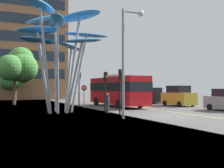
{
  "coord_description": "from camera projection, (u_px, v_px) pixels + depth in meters",
  "views": [
    {
      "loc": [
        -12.27,
        -16.96,
        2.08
      ],
      "look_at": [
        -0.65,
        8.35,
        2.5
      ],
      "focal_mm": 43.71,
      "sensor_mm": 36.0,
      "label": 1
    }
  ],
  "objects": [
    {
      "name": "leaf_sculpture",
      "position": [
        57.0,
        33.0,
        23.05
      ],
      "size": [
        8.02,
        8.47,
        8.79
      ],
      "color": "#9EA0A5",
      "rests_on": "ground"
    },
    {
      "name": "car_parked_mid",
      "position": [
        178.0,
        96.0,
        31.7
      ],
      "size": [
        2.07,
        4.35,
        2.37
      ],
      "color": "gold",
      "rests_on": "ground"
    },
    {
      "name": "traffic_light_island_mid",
      "position": [
        79.0,
        82.0,
        31.18
      ],
      "size": [
        0.28,
        0.42,
        3.91
      ],
      "color": "black",
      "rests_on": "ground"
    },
    {
      "name": "red_bus",
      "position": [
        117.0,
        89.0,
        30.58
      ],
      "size": [
        2.99,
        10.18,
        3.52
      ],
      "color": "red",
      "rests_on": "ground"
    },
    {
      "name": "pedestrian",
      "position": [
        107.0,
        103.0,
        22.73
      ],
      "size": [
        0.34,
        0.34,
        1.69
      ],
      "color": "#2D3342",
      "rests_on": "ground"
    },
    {
      "name": "backdrop_building",
      "position": [
        2.0,
        33.0,
        53.85
      ],
      "size": [
        22.67,
        14.93,
        26.0
      ],
      "color": "#8E6042",
      "rests_on": "ground"
    },
    {
      "name": "car_parked_far",
      "position": [
        153.0,
        96.0,
        37.06
      ],
      "size": [
        2.04,
        3.98,
        2.14
      ],
      "color": "black",
      "rests_on": "ground"
    },
    {
      "name": "tree_pavement_far",
      "position": [
        14.0,
        75.0,
        44.93
      ],
      "size": [
        5.51,
        5.72,
        7.19
      ],
      "color": "brown",
      "rests_on": "ground"
    },
    {
      "name": "traffic_light_kerb_far",
      "position": [
        105.0,
        83.0,
        24.31
      ],
      "size": [
        0.28,
        0.42,
        3.52
      ],
      "color": "black",
      "rests_on": "ground"
    },
    {
      "name": "street_lamp",
      "position": [
        128.0,
        48.0,
        18.69
      ],
      "size": [
        1.72,
        0.44,
        7.56
      ],
      "color": "gray",
      "rests_on": "ground"
    },
    {
      "name": "tree_pavement_near",
      "position": [
        20.0,
        66.0,
        34.36
      ],
      "size": [
        5.09,
        5.15,
        7.41
      ],
      "color": "brown",
      "rests_on": "ground"
    },
    {
      "name": "car_side_street",
      "position": [
        133.0,
        95.0,
        42.23
      ],
      "size": [
        2.07,
        3.9,
        2.22
      ],
      "color": "black",
      "rests_on": "ground"
    },
    {
      "name": "traffic_light_kerb_near",
      "position": [
        120.0,
        82.0,
        20.85
      ],
      "size": [
        0.28,
        0.42,
        3.52
      ],
      "color": "black",
      "rests_on": "ground"
    },
    {
      "name": "no_entry_sign",
      "position": [
        84.0,
        93.0,
        28.2
      ],
      "size": [
        0.6,
        0.12,
        2.39
      ],
      "color": "gray",
      "rests_on": "ground"
    },
    {
      "name": "ground",
      "position": [
        159.0,
        117.0,
        20.22
      ],
      "size": [
        120.0,
        240.0,
        0.1
      ],
      "color": "#54514F"
    }
  ]
}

